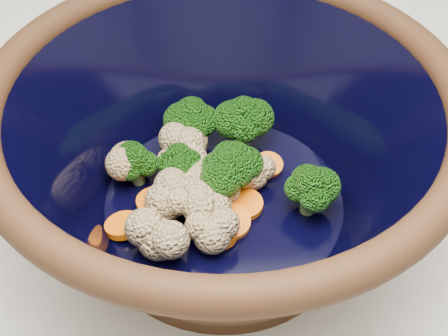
# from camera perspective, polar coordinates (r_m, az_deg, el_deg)

# --- Properties ---
(mixing_bowl) EXTENTS (0.37, 0.37, 0.16)m
(mixing_bowl) POSITION_cam_1_polar(r_m,az_deg,el_deg) (0.50, 0.00, 1.26)
(mixing_bowl) COLOR black
(mixing_bowl) RESTS_ON counter
(vegetable_pile) EXTENTS (0.19, 0.16, 0.06)m
(vegetable_pile) POSITION_cam_1_polar(r_m,az_deg,el_deg) (0.53, -1.57, 0.04)
(vegetable_pile) COLOR #608442
(vegetable_pile) RESTS_ON mixing_bowl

